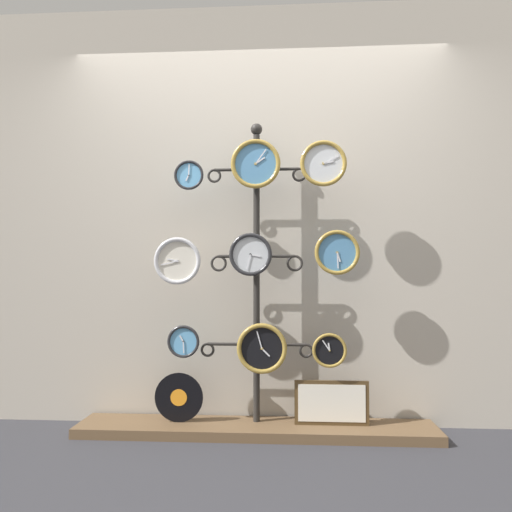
{
  "coord_description": "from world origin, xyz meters",
  "views": [
    {
      "loc": [
        0.21,
        -2.74,
        0.97
      ],
      "look_at": [
        0.0,
        0.36,
        1.09
      ],
      "focal_mm": 35.0,
      "sensor_mm": 36.0,
      "label": 1
    }
  ],
  "objects_px": {
    "clock_bottom_center": "(262,348)",
    "vinyl_record": "(179,397)",
    "clock_middle_center": "(251,255)",
    "clock_middle_right": "(337,252)",
    "picture_frame": "(332,403)",
    "clock_bottom_left": "(184,341)",
    "clock_middle_left": "(177,261)",
    "clock_top_left": "(189,175)",
    "clock_top_center": "(256,164)",
    "clock_top_right": "(323,164)",
    "display_stand": "(257,322)",
    "clock_bottom_right": "(329,350)"
  },
  "relations": [
    {
      "from": "clock_middle_center",
      "to": "vinyl_record",
      "type": "relative_size",
      "value": 0.87
    },
    {
      "from": "clock_top_center",
      "to": "clock_bottom_right",
      "type": "distance_m",
      "value": 1.23
    },
    {
      "from": "clock_bottom_left",
      "to": "clock_middle_left",
      "type": "bearing_deg",
      "value": -132.59
    },
    {
      "from": "clock_bottom_left",
      "to": "clock_bottom_right",
      "type": "relative_size",
      "value": 0.97
    },
    {
      "from": "clock_middle_right",
      "to": "clock_bottom_center",
      "type": "xyz_separation_m",
      "value": [
        -0.46,
        -0.0,
        -0.59
      ]
    },
    {
      "from": "clock_top_left",
      "to": "picture_frame",
      "type": "bearing_deg",
      "value": 2.11
    },
    {
      "from": "clock_middle_left",
      "to": "clock_middle_right",
      "type": "distance_m",
      "value": 0.98
    },
    {
      "from": "clock_top_right",
      "to": "clock_middle_center",
      "type": "relative_size",
      "value": 1.07
    },
    {
      "from": "picture_frame",
      "to": "clock_bottom_right",
      "type": "bearing_deg",
      "value": -109.37
    },
    {
      "from": "clock_bottom_right",
      "to": "vinyl_record",
      "type": "relative_size",
      "value": 0.69
    },
    {
      "from": "clock_middle_center",
      "to": "clock_top_left",
      "type": "bearing_deg",
      "value": 179.77
    },
    {
      "from": "clock_top_right",
      "to": "clock_middle_left",
      "type": "relative_size",
      "value": 0.98
    },
    {
      "from": "clock_top_left",
      "to": "vinyl_record",
      "type": "relative_size",
      "value": 0.61
    },
    {
      "from": "clock_middle_right",
      "to": "picture_frame",
      "type": "distance_m",
      "value": 0.92
    },
    {
      "from": "display_stand",
      "to": "vinyl_record",
      "type": "height_order",
      "value": "display_stand"
    },
    {
      "from": "clock_bottom_right",
      "to": "vinyl_record",
      "type": "bearing_deg",
      "value": 177.71
    },
    {
      "from": "clock_middle_right",
      "to": "vinyl_record",
      "type": "xyz_separation_m",
      "value": [
        -0.98,
        0.04,
        -0.9
      ]
    },
    {
      "from": "clock_top_left",
      "to": "vinyl_record",
      "type": "xyz_separation_m",
      "value": [
        -0.06,
        0.03,
        -1.39
      ]
    },
    {
      "from": "clock_middle_right",
      "to": "clock_top_right",
      "type": "bearing_deg",
      "value": -169.98
    },
    {
      "from": "clock_top_right",
      "to": "clock_bottom_center",
      "type": "bearing_deg",
      "value": 178.47
    },
    {
      "from": "clock_top_left",
      "to": "clock_top_center",
      "type": "height_order",
      "value": "clock_top_center"
    },
    {
      "from": "display_stand",
      "to": "clock_middle_left",
      "type": "xyz_separation_m",
      "value": [
        -0.48,
        -0.11,
        0.38
      ]
    },
    {
      "from": "clock_middle_center",
      "to": "clock_bottom_right",
      "type": "bearing_deg",
      "value": -0.77
    },
    {
      "from": "clock_top_center",
      "to": "clock_top_right",
      "type": "distance_m",
      "value": 0.42
    },
    {
      "from": "clock_top_left",
      "to": "clock_bottom_left",
      "type": "bearing_deg",
      "value": 163.25
    },
    {
      "from": "clock_middle_right",
      "to": "clock_bottom_right",
      "type": "xyz_separation_m",
      "value": [
        -0.05,
        -0.0,
        -0.59
      ]
    },
    {
      "from": "clock_middle_left",
      "to": "vinyl_record",
      "type": "relative_size",
      "value": 0.96
    },
    {
      "from": "clock_top_center",
      "to": "vinyl_record",
      "type": "height_order",
      "value": "clock_top_center"
    },
    {
      "from": "clock_middle_left",
      "to": "vinyl_record",
      "type": "bearing_deg",
      "value": 88.5
    },
    {
      "from": "clock_top_right",
      "to": "clock_bottom_center",
      "type": "height_order",
      "value": "clock_top_right"
    },
    {
      "from": "clock_middle_left",
      "to": "display_stand",
      "type": "bearing_deg",
      "value": 12.75
    },
    {
      "from": "clock_top_center",
      "to": "clock_top_right",
      "type": "bearing_deg",
      "value": -2.08
    },
    {
      "from": "clock_top_center",
      "to": "clock_top_left",
      "type": "bearing_deg",
      "value": 179.29
    },
    {
      "from": "display_stand",
      "to": "vinyl_record",
      "type": "bearing_deg",
      "value": -173.73
    },
    {
      "from": "clock_middle_left",
      "to": "clock_top_left",
      "type": "bearing_deg",
      "value": 23.1
    },
    {
      "from": "clock_bottom_right",
      "to": "vinyl_record",
      "type": "height_order",
      "value": "clock_bottom_right"
    },
    {
      "from": "clock_bottom_center",
      "to": "vinyl_record",
      "type": "distance_m",
      "value": 0.61
    },
    {
      "from": "clock_middle_center",
      "to": "clock_top_right",
      "type": "bearing_deg",
      "value": -2.39
    },
    {
      "from": "clock_top_right",
      "to": "clock_middle_right",
      "type": "bearing_deg",
      "value": 10.02
    },
    {
      "from": "clock_top_right",
      "to": "clock_middle_left",
      "type": "distance_m",
      "value": 1.08
    },
    {
      "from": "clock_middle_left",
      "to": "clock_bottom_right",
      "type": "bearing_deg",
      "value": 1.18
    },
    {
      "from": "clock_top_left",
      "to": "clock_middle_left",
      "type": "relative_size",
      "value": 0.64
    },
    {
      "from": "clock_middle_center",
      "to": "clock_bottom_center",
      "type": "distance_m",
      "value": 0.58
    },
    {
      "from": "clock_middle_left",
      "to": "clock_middle_right",
      "type": "relative_size",
      "value": 1.07
    },
    {
      "from": "clock_middle_center",
      "to": "picture_frame",
      "type": "height_order",
      "value": "clock_middle_center"
    },
    {
      "from": "clock_top_left",
      "to": "clock_bottom_center",
      "type": "xyz_separation_m",
      "value": [
        0.46,
        -0.01,
        -1.07
      ]
    },
    {
      "from": "clock_bottom_left",
      "to": "clock_bottom_center",
      "type": "relative_size",
      "value": 0.66
    },
    {
      "from": "vinyl_record",
      "to": "clock_top_left",
      "type": "bearing_deg",
      "value": -25.09
    },
    {
      "from": "display_stand",
      "to": "picture_frame",
      "type": "xyz_separation_m",
      "value": [
        0.46,
        -0.05,
        -0.49
      ]
    },
    {
      "from": "clock_bottom_right",
      "to": "clock_top_right",
      "type": "bearing_deg",
      "value": -158.62
    }
  ]
}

